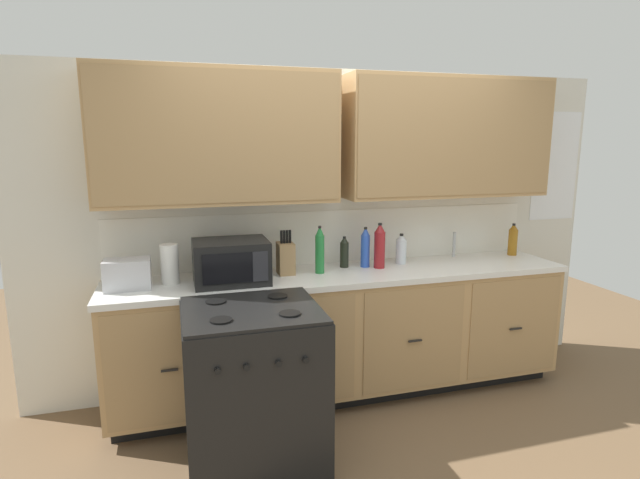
% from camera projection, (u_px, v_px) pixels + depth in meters
% --- Properties ---
extents(ground_plane, '(8.14, 8.14, 0.00)m').
position_uv_depth(ground_plane, '(358.00, 413.00, 3.48)').
color(ground_plane, brown).
extents(wall_unit, '(4.45, 0.40, 2.35)m').
position_uv_depth(wall_unit, '(337.00, 173.00, 3.64)').
color(wall_unit, silver).
rests_on(wall_unit, ground_plane).
extents(counter_run, '(3.28, 0.64, 0.93)m').
position_uv_depth(counter_run, '(345.00, 332.00, 3.67)').
color(counter_run, black).
rests_on(counter_run, ground_plane).
extents(stove_range, '(0.76, 0.68, 0.95)m').
position_uv_depth(stove_range, '(254.00, 387.00, 2.87)').
color(stove_range, black).
rests_on(stove_range, ground_plane).
extents(microwave, '(0.48, 0.37, 0.28)m').
position_uv_depth(microwave, '(231.00, 262.00, 3.30)').
color(microwave, black).
rests_on(microwave, counter_run).
extents(toaster, '(0.28, 0.18, 0.19)m').
position_uv_depth(toaster, '(127.00, 274.00, 3.16)').
color(toaster, '#B7B7BC').
rests_on(toaster, counter_run).
extents(knife_block, '(0.11, 0.14, 0.31)m').
position_uv_depth(knife_block, '(286.00, 258.00, 3.52)').
color(knife_block, '#9C794E').
rests_on(knife_block, counter_run).
extents(sink_faucet, '(0.02, 0.02, 0.20)m').
position_uv_depth(sink_faucet, '(454.00, 244.00, 4.04)').
color(sink_faucet, '#B2B5BA').
rests_on(sink_faucet, counter_run).
extents(paper_towel_roll, '(0.12, 0.12, 0.26)m').
position_uv_depth(paper_towel_roll, '(170.00, 264.00, 3.27)').
color(paper_towel_roll, white).
rests_on(paper_towel_roll, counter_run).
extents(bottle_clear, '(0.08, 0.08, 0.23)m').
position_uv_depth(bottle_clear, '(401.00, 249.00, 3.81)').
color(bottle_clear, silver).
rests_on(bottle_clear, counter_run).
extents(bottle_blue, '(0.07, 0.07, 0.30)m').
position_uv_depth(bottle_blue, '(365.00, 248.00, 3.70)').
color(bottle_blue, blue).
rests_on(bottle_blue, counter_run).
extents(bottle_amber, '(0.07, 0.07, 0.26)m').
position_uv_depth(bottle_amber, '(513.00, 240.00, 4.10)').
color(bottle_amber, '#9E6619').
rests_on(bottle_amber, counter_run).
extents(bottle_dark, '(0.06, 0.06, 0.23)m').
position_uv_depth(bottle_dark, '(344.00, 252.00, 3.70)').
color(bottle_dark, black).
rests_on(bottle_dark, counter_run).
extents(bottle_red, '(0.08, 0.08, 0.33)m').
position_uv_depth(bottle_red, '(380.00, 246.00, 3.67)').
color(bottle_red, maroon).
rests_on(bottle_red, counter_run).
extents(bottle_green, '(0.06, 0.06, 0.34)m').
position_uv_depth(bottle_green, '(320.00, 250.00, 3.53)').
color(bottle_green, '#237A38').
rests_on(bottle_green, counter_run).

